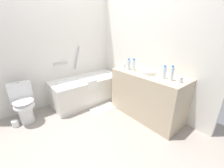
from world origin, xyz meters
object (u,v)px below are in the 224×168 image
toilet (24,103)px  water_bottle_2 (129,65)px  sink_faucet (153,70)px  drinking_glass_2 (129,66)px  water_bottle_4 (172,74)px  sink_basin (147,72)px  drinking_glass_1 (180,79)px  toilet_paper_roll (15,123)px  bath_mat (104,108)px  water_bottle_1 (134,65)px  bathtub (88,88)px  drinking_glass_0 (124,66)px  water_bottle_0 (164,73)px  water_bottle_3 (133,64)px

toilet → water_bottle_2: (1.77, -0.86, 0.59)m
sink_faucet → drinking_glass_2: 0.49m
sink_faucet → water_bottle_4: 0.51m
sink_basin → sink_faucet: size_ratio=2.08×
water_bottle_4 → water_bottle_2: bearing=93.5°
drinking_glass_1 → drinking_glass_2: bearing=90.4°
toilet → toilet_paper_roll: 0.37m
water_bottle_2 → bath_mat: (-0.41, 0.30, -0.96)m
water_bottle_1 → drinking_glass_1: water_bottle_1 is taller
bathtub → toilet: bearing=179.8°
toilet → drinking_glass_0: size_ratio=7.69×
sink_faucet → drinking_glass_1: drinking_glass_1 is taller
water_bottle_1 → drinking_glass_2: (0.06, 0.19, -0.06)m
water_bottle_0 → toilet_paper_roll: size_ratio=1.83×
drinking_glass_1 → bath_mat: (-0.49, 1.28, -0.90)m
toilet → water_bottle_4: water_bottle_4 is taller
sink_faucet → drinking_glass_2: drinking_glass_2 is taller
water_bottle_4 → drinking_glass_2: 0.92m
sink_basin → water_bottle_0: (-0.01, -0.34, 0.07)m
bath_mat → toilet_paper_roll: 1.63m
water_bottle_3 → water_bottle_4: size_ratio=0.92×
water_bottle_3 → water_bottle_2: bearing=150.7°
drinking_glass_1 → bath_mat: size_ratio=0.16×
water_bottle_2 → drinking_glass_0: bearing=85.2°
drinking_glass_0 → toilet_paper_roll: (-1.98, 0.66, -0.85)m
water_bottle_2 → sink_faucet: bearing=-57.4°
drinking_glass_0 → bath_mat: bearing=159.8°
sink_basin → drinking_glass_0: bearing=95.6°
water_bottle_4 → drinking_glass_0: water_bottle_4 is taller
water_bottle_2 → water_bottle_4: bearing=-86.5°
water_bottle_3 → bath_mat: (-0.50, 0.34, -0.95)m
sink_faucet → water_bottle_0: water_bottle_0 is taller
bathtub → toilet_paper_roll: 1.53m
water_bottle_0 → drinking_glass_1: bearing=-83.1°
toilet_paper_roll → drinking_glass_2: bearing=-19.9°
water_bottle_3 → water_bottle_4: bearing=-92.3°
drinking_glass_1 → toilet_paper_roll: size_ratio=0.77×
toilet → sink_faucet: bearing=61.3°
water_bottle_0 → drinking_glass_2: water_bottle_0 is taller
drinking_glass_1 → water_bottle_3: bearing=89.7°
drinking_glass_2 → sink_basin: bearing=-91.0°
water_bottle_1 → drinking_glass_1: 0.87m
drinking_glass_2 → water_bottle_2: bearing=-137.2°
water_bottle_4 → drinking_glass_0: size_ratio=2.49×
water_bottle_4 → sink_faucet: bearing=67.2°
drinking_glass_1 → bath_mat: 1.64m
bathtub → drinking_glass_0: (0.47, -0.72, 0.61)m
toilet → drinking_glass_0: 1.99m
water_bottle_2 → bath_mat: water_bottle_2 is taller
sink_faucet → toilet_paper_roll: (-2.21, 1.19, -0.83)m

